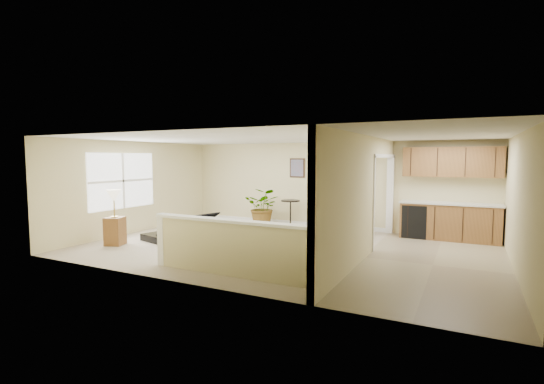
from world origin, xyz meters
The scene contains 20 objects.
floor centered at (0.00, 0.00, 0.00)m, with size 9.00×9.00×0.00m, color #BCAC92.
back_wall centered at (0.00, 3.00, 1.25)m, with size 9.00×0.04×2.50m, color beige.
front_wall centered at (0.00, -3.00, 1.25)m, with size 9.00×0.04×2.50m, color beige.
left_wall centered at (-4.50, 0.00, 1.25)m, with size 0.04×6.00×2.50m, color beige.
right_wall centered at (4.50, 0.00, 1.25)m, with size 0.04×6.00×2.50m, color beige.
ceiling centered at (0.00, 0.00, 2.50)m, with size 9.00×6.00×0.04m, color silver.
kitchen_vinyl centered at (3.15, 0.00, 0.00)m, with size 2.70×6.00×0.01m, color #998C68.
interior_partition centered at (1.80, 0.25, 1.22)m, with size 0.18×5.99×2.50m.
pony_half_wall centered at (0.08, -2.30, 0.52)m, with size 3.42×0.22×1.00m.
left_window centered at (-4.49, -0.50, 1.45)m, with size 0.05×2.15×1.45m, color white.
wall_art_left centered at (-0.95, 2.97, 1.75)m, with size 0.48×0.04×0.58m.
wall_mirror centered at (0.30, 2.97, 1.80)m, with size 0.55×0.04×0.55m.
kitchen_cabinets centered at (3.19, 2.73, 0.87)m, with size 2.36×0.65×2.33m.
piano centered at (-2.65, -0.20, 0.65)m, with size 2.21×2.22×1.56m.
piano_bench centered at (-1.59, -0.18, 0.24)m, with size 0.36×0.71×0.48m, color black.
loveseat centered at (0.42, 2.34, 0.29)m, with size 1.54×1.12×0.76m.
accent_table centered at (-0.98, 2.56, 0.52)m, with size 0.56×0.56×0.81m.
palm_plant centered at (-1.82, 2.44, 0.56)m, with size 1.14×1.03×1.15m.
small_plant centered at (1.28, 2.45, 0.21)m, with size 0.33×0.33×0.49m.
lamp_stand centered at (-3.73, -1.46, 0.55)m, with size 0.49×0.49×1.31m.
Camera 1 is at (3.71, -7.99, 2.05)m, focal length 26.00 mm.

